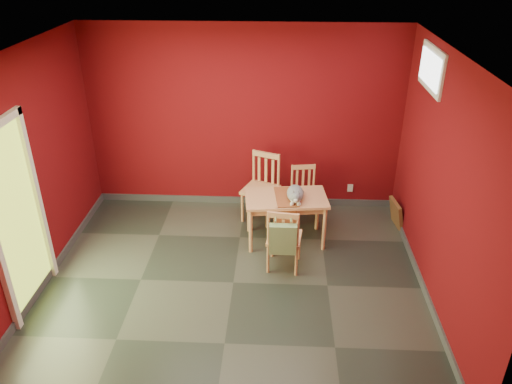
{
  "coord_description": "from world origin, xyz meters",
  "views": [
    {
      "loc": [
        0.51,
        -4.78,
        3.74
      ],
      "look_at": [
        0.25,
        0.45,
        1.0
      ],
      "focal_mm": 35.0,
      "sensor_mm": 36.0,
      "label": 1
    }
  ],
  "objects_px": {
    "dining_table": "(286,203)",
    "cat": "(295,191)",
    "chair_far_right": "(304,193)",
    "picture_frame": "(396,214)",
    "chair_near": "(284,238)",
    "chair_far_left": "(262,186)",
    "tote_bag": "(283,239)"
  },
  "relations": [
    {
      "from": "dining_table",
      "to": "cat",
      "type": "distance_m",
      "value": 0.23
    },
    {
      "from": "chair_near",
      "to": "cat",
      "type": "relative_size",
      "value": 1.9
    },
    {
      "from": "dining_table",
      "to": "chair_far_right",
      "type": "bearing_deg",
      "value": 66.37
    },
    {
      "from": "dining_table",
      "to": "chair_far_left",
      "type": "relative_size",
      "value": 1.15
    },
    {
      "from": "tote_bag",
      "to": "chair_far_left",
      "type": "bearing_deg",
      "value": 101.82
    },
    {
      "from": "dining_table",
      "to": "cat",
      "type": "xyz_separation_m",
      "value": [
        0.12,
        -0.05,
        0.2
      ]
    },
    {
      "from": "chair_near",
      "to": "tote_bag",
      "type": "xyz_separation_m",
      "value": [
        -0.02,
        -0.21,
        0.11
      ]
    },
    {
      "from": "chair_near",
      "to": "tote_bag",
      "type": "height_order",
      "value": "chair_near"
    },
    {
      "from": "chair_far_right",
      "to": "tote_bag",
      "type": "xyz_separation_m",
      "value": [
        -0.3,
        -1.45,
        0.15
      ]
    },
    {
      "from": "chair_far_left",
      "to": "chair_far_right",
      "type": "relative_size",
      "value": 1.22
    },
    {
      "from": "dining_table",
      "to": "cat",
      "type": "height_order",
      "value": "cat"
    },
    {
      "from": "chair_far_right",
      "to": "picture_frame",
      "type": "relative_size",
      "value": 1.95
    },
    {
      "from": "tote_bag",
      "to": "picture_frame",
      "type": "xyz_separation_m",
      "value": [
        1.61,
        1.28,
        -0.36
      ]
    },
    {
      "from": "picture_frame",
      "to": "chair_far_right",
      "type": "bearing_deg",
      "value": 172.73
    },
    {
      "from": "dining_table",
      "to": "picture_frame",
      "type": "relative_size",
      "value": 2.74
    },
    {
      "from": "dining_table",
      "to": "chair_near",
      "type": "xyz_separation_m",
      "value": [
        -0.02,
        -0.63,
        -0.14
      ]
    },
    {
      "from": "tote_bag",
      "to": "cat",
      "type": "xyz_separation_m",
      "value": [
        0.15,
        0.8,
        0.22
      ]
    },
    {
      "from": "picture_frame",
      "to": "dining_table",
      "type": "bearing_deg",
      "value": -164.38
    },
    {
      "from": "cat",
      "to": "picture_frame",
      "type": "relative_size",
      "value": 1.11
    },
    {
      "from": "chair_far_right",
      "to": "cat",
      "type": "height_order",
      "value": "cat"
    },
    {
      "from": "chair_far_left",
      "to": "chair_near",
      "type": "distance_m",
      "value": 1.29
    },
    {
      "from": "chair_far_right",
      "to": "tote_bag",
      "type": "height_order",
      "value": "tote_bag"
    },
    {
      "from": "chair_far_left",
      "to": "picture_frame",
      "type": "relative_size",
      "value": 2.38
    },
    {
      "from": "picture_frame",
      "to": "chair_far_left",
      "type": "bearing_deg",
      "value": 174.8
    },
    {
      "from": "tote_bag",
      "to": "chair_near",
      "type": "bearing_deg",
      "value": 85.61
    },
    {
      "from": "chair_far_right",
      "to": "picture_frame",
      "type": "distance_m",
      "value": 1.33
    },
    {
      "from": "chair_far_right",
      "to": "tote_bag",
      "type": "relative_size",
      "value": 1.79
    },
    {
      "from": "chair_far_right",
      "to": "cat",
      "type": "relative_size",
      "value": 1.76
    },
    {
      "from": "tote_bag",
      "to": "cat",
      "type": "bearing_deg",
      "value": 79.05
    },
    {
      "from": "chair_far_left",
      "to": "dining_table",
      "type": "bearing_deg",
      "value": -60.76
    },
    {
      "from": "cat",
      "to": "picture_frame",
      "type": "height_order",
      "value": "cat"
    },
    {
      "from": "chair_far_left",
      "to": "picture_frame",
      "type": "distance_m",
      "value": 1.94
    }
  ]
}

